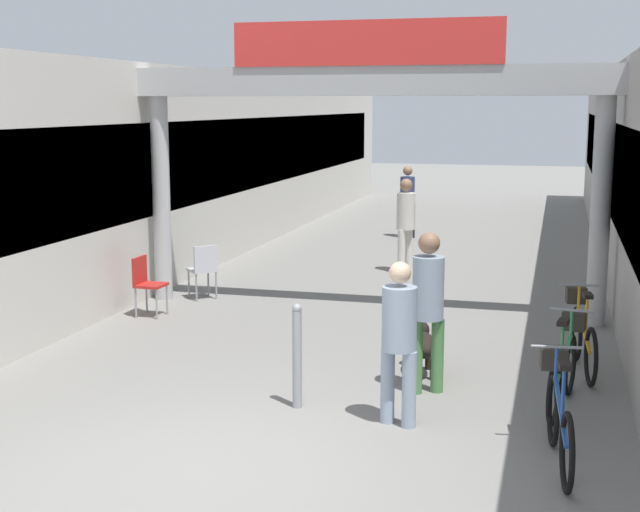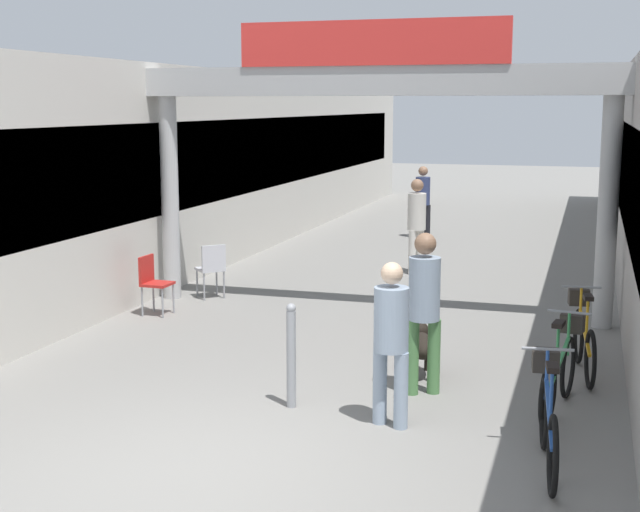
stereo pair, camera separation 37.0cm
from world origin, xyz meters
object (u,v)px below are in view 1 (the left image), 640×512
Objects in this scene: bicycle_orange_third at (582,334)px; pedestrian_companion at (399,333)px; bicycle_green_second at (565,366)px; dog_on_leash at (422,343)px; bollard_post_metal at (297,355)px; pedestrian_elderly_walking at (407,197)px; cafe_chair_aluminium_farther at (204,266)px; cafe_chair_red_nearer at (146,280)px; pedestrian_with_dog at (428,301)px; bicycle_blue_nearest at (559,414)px; pedestrian_carrying_crate at (406,219)px.

pedestrian_companion is at bearing -126.72° from bicycle_orange_third.
dog_on_leash is at bearing 154.40° from bicycle_green_second.
pedestrian_elderly_walking is at bearing 94.15° from bollard_post_metal.
bicycle_orange_third is at bearing 53.28° from pedestrian_companion.
cafe_chair_red_nearer is at bearing -107.07° from cafe_chair_aluminium_farther.
pedestrian_companion is 0.97× the size of bicycle_green_second.
pedestrian_with_dog is 2.21m from bicycle_blue_nearest.
pedestrian_elderly_walking is at bearing 100.58° from pedestrian_with_dog.
pedestrian_companion is 8.05m from pedestrian_carrying_crate.
bicycle_green_second is at bearing 15.89° from bollard_post_metal.
bicycle_blue_nearest is at bearing -16.63° from bollard_post_metal.
pedestrian_companion reaches higher than cafe_chair_aluminium_farther.
pedestrian_carrying_crate reaches higher than bicycle_blue_nearest.
pedestrian_carrying_crate reaches higher than cafe_chair_red_nearer.
bicycle_blue_nearest is (1.55, -2.31, 0.08)m from dog_on_leash.
cafe_chair_red_nearer is at bearing 141.22° from pedestrian_companion.
bicycle_orange_third is (3.06, -5.57, -0.58)m from pedestrian_carrying_crate.
cafe_chair_aluminium_farther is at bearing -131.49° from pedestrian_carrying_crate.
pedestrian_with_dog reaches higher than pedestrian_companion.
bicycle_green_second is (3.56, -11.36, -0.53)m from pedestrian_elderly_walking.
pedestrian_companion is 1.84× the size of cafe_chair_red_nearer.
cafe_chair_aluminium_farther is (-5.55, 5.39, 0.10)m from bicycle_blue_nearest.
bicycle_blue_nearest is at bearing -19.82° from pedestrian_companion.
pedestrian_companion is at bearing -147.64° from bicycle_green_second.
bollard_post_metal is (0.88, -12.13, -0.41)m from pedestrian_elderly_walking.
bicycle_green_second is (0.05, 1.55, 0.00)m from bicycle_blue_nearest.
pedestrian_elderly_walking is at bearing 99.11° from pedestrian_companion.
bicycle_blue_nearest is at bearing -71.76° from pedestrian_carrying_crate.
dog_on_leash is at bearing 54.89° from bollard_post_metal.
cafe_chair_aluminium_farther is (-5.81, 2.45, 0.10)m from bicycle_orange_third.
pedestrian_elderly_walking reaches higher than bollard_post_metal.
pedestrian_carrying_crate is at bearing 99.14° from pedestrian_companion.
dog_on_leash is at bearing 102.35° from pedestrian_with_dog.
cafe_chair_red_nearer is (-4.42, 3.56, -0.39)m from pedestrian_companion.
cafe_chair_red_nearer is (-4.55, 2.49, -0.48)m from pedestrian_with_dog.
pedestrian_carrying_crate is at bearing 101.53° from pedestrian_with_dog.
pedestrian_with_dog is 1.08m from pedestrian_companion.
pedestrian_carrying_crate is at bearing 112.32° from bicycle_green_second.
cafe_chair_aluminium_farther is (-4.00, 3.07, 0.18)m from dog_on_leash.
cafe_chair_aluminium_farther is at bearing 72.93° from cafe_chair_red_nearer.
pedestrian_elderly_walking reaches higher than bicycle_blue_nearest.
bicycle_blue_nearest is at bearing -44.14° from cafe_chair_aluminium_farther.
cafe_chair_aluminium_farther is (-4.03, 4.84, -0.39)m from pedestrian_companion.
pedestrian_with_dog is at bearing -78.47° from pedestrian_carrying_crate.
pedestrian_carrying_crate is at bearing 108.24° from bicycle_blue_nearest.
pedestrian_elderly_walking is 1.90× the size of cafe_chair_red_nearer.
cafe_chair_red_nearer is 1.00× the size of cafe_chair_aluminium_farther.
pedestrian_with_dog reaches higher than cafe_chair_aluminium_farther.
bicycle_blue_nearest and bicycle_orange_third have the same top height.
pedestrian_companion is at bearing -96.76° from pedestrian_with_dog.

